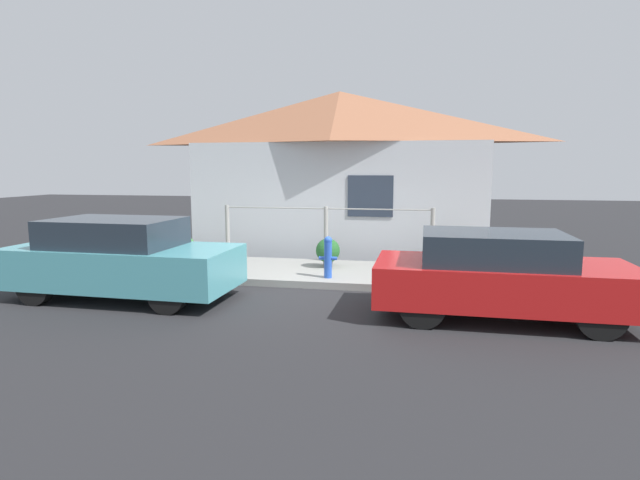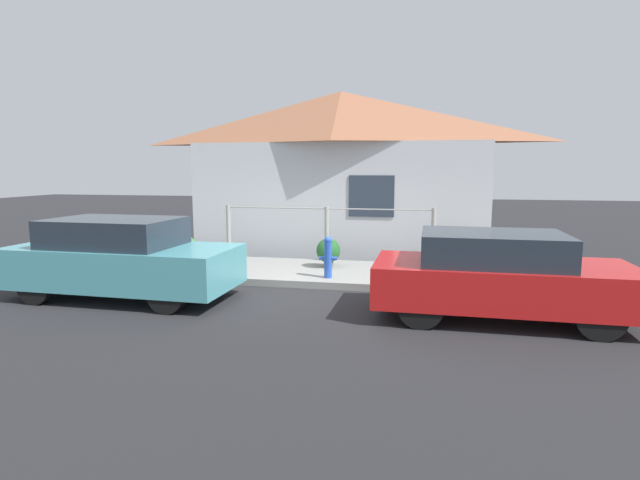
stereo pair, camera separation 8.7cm
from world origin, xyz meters
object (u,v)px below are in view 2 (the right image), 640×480
fire_hydrant (328,256)px  car_left (122,258)px  potted_plant_near_hydrant (328,251)px  car_right (499,275)px  potted_plant_by_fence (185,247)px  potted_plant_corner (441,254)px

fire_hydrant → car_left: bearing=-153.2°
potted_plant_near_hydrant → car_right: bearing=-41.3°
car_left → car_right: size_ratio=1.04×
fire_hydrant → potted_plant_by_fence: size_ratio=1.41×
potted_plant_near_hydrant → potted_plant_corner: size_ratio=1.32×
fire_hydrant → potted_plant_corner: 2.74m
fire_hydrant → potted_plant_near_hydrant: size_ratio=1.30×
car_right → potted_plant_by_fence: bearing=157.1°
potted_plant_near_hydrant → potted_plant_corner: (2.39, 0.58, -0.09)m
fire_hydrant → potted_plant_by_fence: (-3.60, 1.19, -0.12)m
car_left → potted_plant_near_hydrant: (3.17, 2.74, -0.21)m
car_left → potted_plant_by_fence: size_ratio=6.80×
car_right → fire_hydrant: (-2.93, 1.70, -0.11)m
potted_plant_by_fence → potted_plant_corner: bearing=4.3°
car_left → car_right: (6.29, -0.00, -0.03)m
car_right → potted_plant_corner: bearing=103.3°
car_left → car_right: car_left is taller
car_left → fire_hydrant: bearing=28.3°
potted_plant_corner → potted_plant_by_fence: bearing=-175.7°
fire_hydrant → potted_plant_by_fence: 3.80m
car_left → potted_plant_corner: 6.49m
fire_hydrant → potted_plant_near_hydrant: 1.06m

